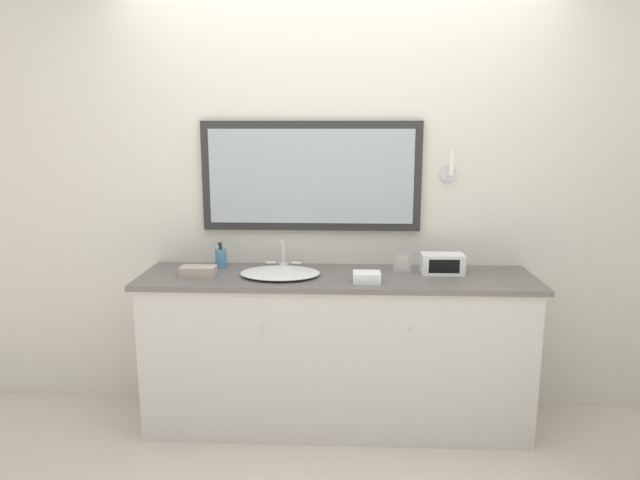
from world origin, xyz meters
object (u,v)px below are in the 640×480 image
Objects in this scene: appliance_box at (442,264)px; picture_frame at (402,263)px; sink_basin at (280,272)px; soap_bottle at (221,258)px.

picture_frame is at bearing 173.47° from appliance_box.
sink_basin is 2.89× the size of soap_bottle.
appliance_box is at bearing -6.53° from picture_frame.
sink_basin is 0.69m from picture_frame.
soap_bottle reaches higher than picture_frame.
appliance_box is (0.91, 0.08, 0.04)m from sink_basin.
sink_basin reaches higher than soap_bottle.
sink_basin is 0.40m from soap_bottle.
picture_frame is (1.05, -0.06, -0.00)m from soap_bottle.
sink_basin is 1.88× the size of appliance_box.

